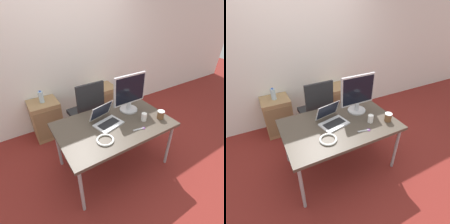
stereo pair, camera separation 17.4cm
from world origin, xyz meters
TOP-DOWN VIEW (x-y plane):
  - ground_plane at (0.00, 0.00)m, footprint 14.00×14.00m
  - wall_back at (0.00, 1.47)m, footprint 10.00×0.05m
  - desk at (0.00, 0.00)m, footprint 1.46×0.92m
  - office_chair at (-0.05, 0.75)m, footprint 0.56×0.57m
  - cabinet_left at (-0.62, 1.22)m, footprint 0.47×0.44m
  - cabinet_right at (0.52, 1.22)m, footprint 0.47×0.44m
  - water_bottle at (-0.62, 1.22)m, footprint 0.08×0.08m
  - laptop_center at (-0.08, 0.07)m, footprint 0.39×0.39m
  - monitor at (0.36, 0.17)m, footprint 0.50×0.25m
  - coffee_cup_white at (0.37, -0.15)m, footprint 0.07×0.07m
  - coffee_cup_brown at (0.59, -0.23)m, footprint 0.10×0.10m
  - cable_coil at (-0.26, -0.23)m, footprint 0.21×0.21m
  - scissors at (0.21, -0.27)m, footprint 0.17×0.06m

SIDE VIEW (x-z plane):
  - ground_plane at x=0.00m, z-range 0.00..0.00m
  - cabinet_left at x=-0.62m, z-range 0.00..0.67m
  - cabinet_right at x=0.52m, z-range 0.00..0.67m
  - office_chair at x=-0.05m, z-range -0.13..0.97m
  - desk at x=0.00m, z-range 0.32..1.07m
  - scissors at x=0.21m, z-range 0.75..0.76m
  - cable_coil at x=-0.26m, z-range 0.75..0.77m
  - water_bottle at x=-0.62m, z-range 0.66..0.87m
  - laptop_center at x=-0.08m, z-range 0.68..0.92m
  - coffee_cup_white at x=0.37m, z-range 0.75..0.85m
  - coffee_cup_brown at x=0.59m, z-range 0.75..0.86m
  - monitor at x=0.36m, z-range 0.75..1.28m
  - wall_back at x=0.00m, z-range 0.00..2.60m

